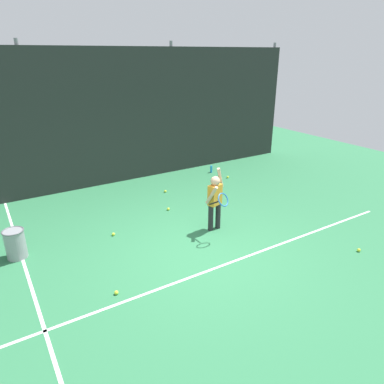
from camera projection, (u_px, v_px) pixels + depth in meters
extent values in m
plane|color=#2D7247|center=(200.00, 252.00, 6.73)|extent=(20.00, 20.00, 0.00)
cube|color=white|center=(218.00, 267.00, 6.26)|extent=(9.00, 0.05, 0.00)
cube|color=white|center=(27.00, 273.00, 6.09)|extent=(0.05, 9.00, 0.00)
cube|color=#282D2B|center=(109.00, 119.00, 9.69)|extent=(12.41, 0.08, 3.72)
cylinder|color=slate|center=(30.00, 123.00, 8.72)|extent=(0.09, 0.09, 3.87)
cylinder|color=slate|center=(172.00, 110.00, 10.70)|extent=(0.09, 0.09, 3.87)
cylinder|color=slate|center=(270.00, 101.00, 12.68)|extent=(0.09, 0.09, 3.87)
cylinder|color=#232326|center=(211.00, 218.00, 7.47)|extent=(0.11, 0.11, 0.58)
cylinder|color=#232326|center=(218.00, 216.00, 7.56)|extent=(0.11, 0.11, 0.58)
cube|color=orange|center=(215.00, 195.00, 7.33)|extent=(0.34, 0.25, 0.44)
sphere|color=tan|center=(215.00, 181.00, 7.22)|extent=(0.20, 0.20, 0.20)
cylinder|color=tan|center=(220.00, 178.00, 7.36)|extent=(0.22, 0.13, 0.46)
cylinder|color=tan|center=(212.00, 195.00, 7.13)|extent=(0.15, 0.30, 0.43)
cylinder|color=black|center=(214.00, 203.00, 7.05)|extent=(0.10, 0.24, 0.15)
torus|color=#2666B2|center=(223.00, 200.00, 6.87)|extent=(0.32, 0.24, 0.26)
cylinder|color=gray|center=(15.00, 244.00, 6.47)|extent=(0.36, 0.36, 0.55)
torus|color=#595B60|center=(13.00, 231.00, 6.37)|extent=(0.38, 0.38, 0.02)
cylinder|color=#268CD8|center=(211.00, 169.00, 11.16)|extent=(0.07, 0.07, 0.22)
sphere|color=#CCE033|center=(116.00, 293.00, 5.55)|extent=(0.07, 0.07, 0.07)
sphere|color=#CCE033|center=(113.00, 234.00, 7.33)|extent=(0.07, 0.07, 0.07)
sphere|color=#CCE033|center=(168.00, 209.00, 8.51)|extent=(0.07, 0.07, 0.07)
sphere|color=#CCE033|center=(165.00, 191.00, 9.60)|extent=(0.07, 0.07, 0.07)
sphere|color=#CCE033|center=(228.00, 177.00, 10.69)|extent=(0.07, 0.07, 0.07)
sphere|color=#CCE033|center=(359.00, 250.00, 6.74)|extent=(0.07, 0.07, 0.07)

